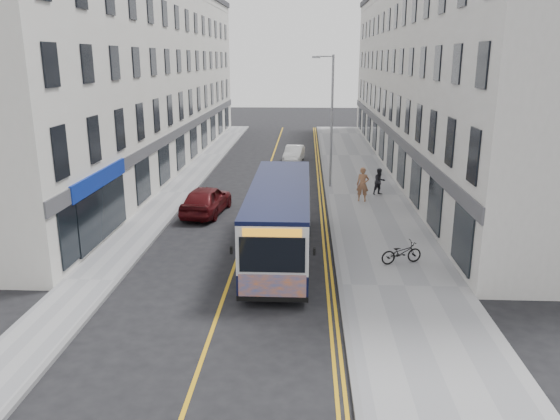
# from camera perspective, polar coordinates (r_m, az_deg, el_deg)

# --- Properties ---
(ground) EXTENTS (140.00, 140.00, 0.00)m
(ground) POSITION_cam_1_polar(r_m,az_deg,el_deg) (20.86, -5.00, -6.49)
(ground) COLOR black
(ground) RESTS_ON ground
(pavement_east) EXTENTS (4.50, 64.00, 0.12)m
(pavement_east) POSITION_cam_1_polar(r_m,az_deg,el_deg) (32.28, 8.94, 1.53)
(pavement_east) COLOR gray
(pavement_east) RESTS_ON ground
(pavement_west) EXTENTS (2.00, 64.00, 0.12)m
(pavement_west) POSITION_cam_1_polar(r_m,az_deg,el_deg) (33.01, -10.87, 1.75)
(pavement_west) COLOR gray
(pavement_west) RESTS_ON ground
(kerb_east) EXTENTS (0.18, 64.00, 0.13)m
(kerb_east) POSITION_cam_1_polar(r_m,az_deg,el_deg) (32.12, 4.95, 1.60)
(kerb_east) COLOR slate
(kerb_east) RESTS_ON ground
(kerb_west) EXTENTS (0.18, 64.00, 0.13)m
(kerb_west) POSITION_cam_1_polar(r_m,az_deg,el_deg) (32.79, -9.17, 1.75)
(kerb_west) COLOR slate
(kerb_west) RESTS_ON ground
(road_centre_line) EXTENTS (0.12, 64.00, 0.01)m
(road_centre_line) POSITION_cam_1_polar(r_m,az_deg,el_deg) (32.22, -2.18, 1.58)
(road_centre_line) COLOR #CB9312
(road_centre_line) RESTS_ON ground
(road_dbl_yellow_inner) EXTENTS (0.10, 64.00, 0.01)m
(road_dbl_yellow_inner) POSITION_cam_1_polar(r_m,az_deg,el_deg) (32.12, 4.14, 1.50)
(road_dbl_yellow_inner) COLOR #CB9312
(road_dbl_yellow_inner) RESTS_ON ground
(road_dbl_yellow_outer) EXTENTS (0.10, 64.00, 0.01)m
(road_dbl_yellow_outer) POSITION_cam_1_polar(r_m,az_deg,el_deg) (32.12, 4.50, 1.50)
(road_dbl_yellow_outer) COLOR #CB9312
(road_dbl_yellow_outer) RESTS_ON ground
(terrace_east) EXTENTS (6.00, 46.00, 13.00)m
(terrace_east) POSITION_cam_1_polar(r_m,az_deg,el_deg) (41.10, 15.51, 13.26)
(terrace_east) COLOR silver
(terrace_east) RESTS_ON ground
(terrace_west) EXTENTS (6.00, 46.00, 13.00)m
(terrace_west) POSITION_cam_1_polar(r_m,az_deg,el_deg) (41.83, -13.91, 13.40)
(terrace_west) COLOR silver
(terrace_west) RESTS_ON ground
(streetlamp) EXTENTS (1.32, 0.18, 8.00)m
(streetlamp) POSITION_cam_1_polar(r_m,az_deg,el_deg) (33.34, 5.30, 9.65)
(streetlamp) COLOR #93959B
(streetlamp) RESTS_ON ground
(city_bus) EXTENTS (2.39, 10.19, 2.96)m
(city_bus) POSITION_cam_1_polar(r_m,az_deg,el_deg) (22.03, -0.00, -0.75)
(city_bus) COLOR black
(city_bus) RESTS_ON ground
(bicycle) EXTENTS (1.76, 1.05, 0.87)m
(bicycle) POSITION_cam_1_polar(r_m,az_deg,el_deg) (21.70, 12.57, -4.36)
(bicycle) COLOR black
(bicycle) RESTS_ON pavement_east
(pedestrian_near) EXTENTS (0.76, 0.57, 1.89)m
(pedestrian_near) POSITION_cam_1_polar(r_m,az_deg,el_deg) (30.52, 8.63, 2.66)
(pedestrian_near) COLOR #936142
(pedestrian_near) RESTS_ON pavement_east
(pedestrian_far) EXTENTS (0.94, 0.86, 1.55)m
(pedestrian_far) POSITION_cam_1_polar(r_m,az_deg,el_deg) (32.17, 10.36, 2.94)
(pedestrian_far) COLOR black
(pedestrian_far) RESTS_ON pavement_east
(car_white) EXTENTS (1.69, 3.86, 1.24)m
(car_white) POSITION_cam_1_polar(r_m,az_deg,el_deg) (42.55, 1.48, 5.90)
(car_white) COLOR silver
(car_white) RESTS_ON ground
(car_maroon) EXTENTS (2.33, 4.62, 1.51)m
(car_maroon) POSITION_cam_1_polar(r_m,az_deg,el_deg) (28.37, -7.71, 1.06)
(car_maroon) COLOR #480C0F
(car_maroon) RESTS_ON ground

